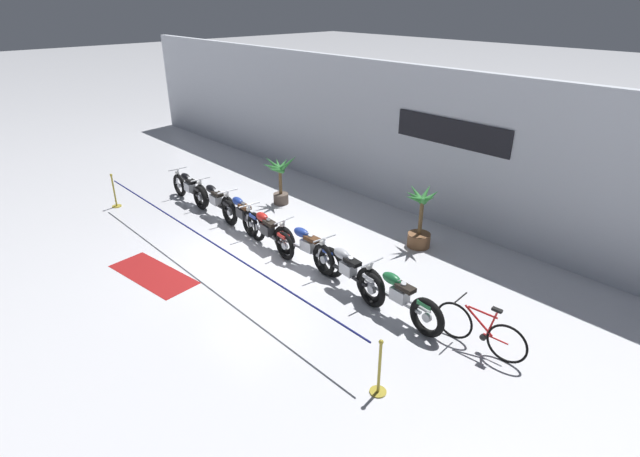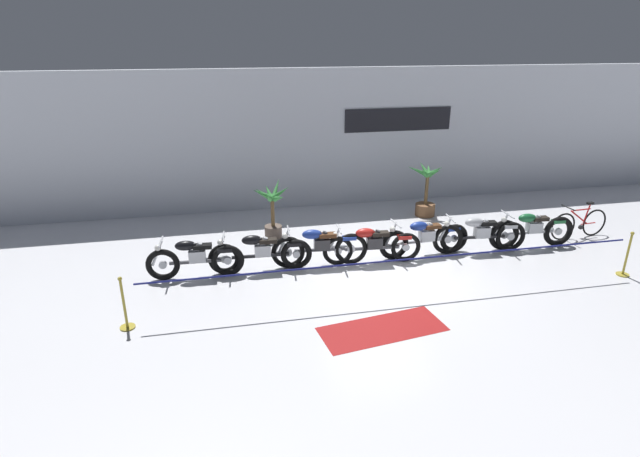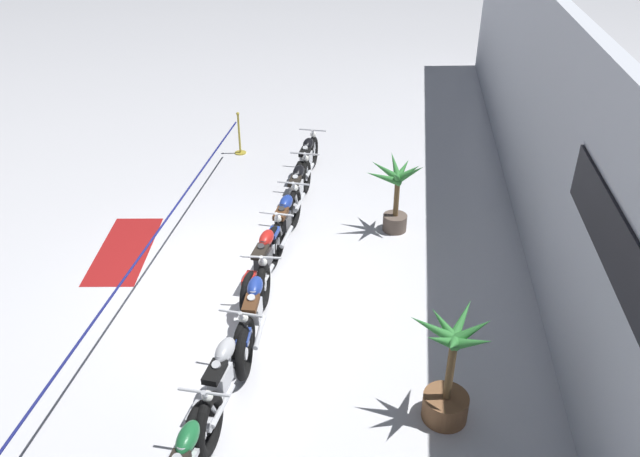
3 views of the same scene
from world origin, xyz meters
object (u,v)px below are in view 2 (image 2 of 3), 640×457
(motorcycle_blue_2, at_px, (319,247))
(stanchion_far_left, at_px, (333,273))
(motorcycle_green_6, at_px, (531,230))
(motorcycle_blue_4, at_px, (424,238))
(motorcycle_red_3, at_px, (372,245))
(potted_palm_right_of_row, at_px, (272,209))
(floor_banner, at_px, (382,329))
(motorcycle_black_1, at_px, (260,253))
(bicycle, at_px, (579,224))
(potted_palm_left_of_row, at_px, (426,193))
(motorcycle_silver_5, at_px, (479,234))
(stanchion_mid_left, at_px, (626,261))
(motorcycle_black_0, at_px, (195,259))

(motorcycle_blue_2, height_order, stanchion_far_left, stanchion_far_left)
(motorcycle_green_6, relative_size, stanchion_far_left, 0.22)
(motorcycle_green_6, bearing_deg, motorcycle_blue_4, 178.08)
(motorcycle_red_3, distance_m, potted_palm_right_of_row, 2.97)
(motorcycle_green_6, distance_m, floor_banner, 5.67)
(motorcycle_black_1, distance_m, motorcycle_blue_2, 1.37)
(motorcycle_black_1, bearing_deg, motorcycle_blue_4, 0.77)
(bicycle, bearing_deg, potted_palm_left_of_row, 142.68)
(motorcycle_black_1, height_order, potted_palm_left_of_row, potted_palm_left_of_row)
(motorcycle_silver_5, distance_m, bicycle, 3.09)
(motorcycle_green_6, height_order, potted_palm_right_of_row, potted_palm_right_of_row)
(motorcycle_black_1, distance_m, stanchion_mid_left, 8.22)
(potted_palm_left_of_row, bearing_deg, motorcycle_black_0, -156.83)
(motorcycle_black_0, height_order, motorcycle_blue_2, motorcycle_blue_2)
(motorcycle_black_0, xyz_separation_m, bicycle, (9.93, 0.33, -0.06))
(motorcycle_blue_2, relative_size, motorcycle_silver_5, 0.95)
(motorcycle_red_3, bearing_deg, motorcycle_green_6, 0.77)
(motorcycle_black_1, xyz_separation_m, stanchion_mid_left, (8.00, -1.88, -0.10))
(potted_palm_left_of_row, bearing_deg, potted_palm_right_of_row, -170.03)
(motorcycle_blue_4, bearing_deg, floor_banner, -124.57)
(motorcycle_blue_2, height_order, motorcycle_green_6, motorcycle_green_6)
(motorcycle_silver_5, height_order, potted_palm_right_of_row, potted_palm_right_of_row)
(potted_palm_right_of_row, bearing_deg, motorcycle_blue_4, -29.08)
(motorcycle_blue_2, height_order, motorcycle_blue_4, motorcycle_blue_2)
(bicycle, relative_size, potted_palm_left_of_row, 1.08)
(motorcycle_red_3, relative_size, stanchion_far_left, 0.22)
(motorcycle_blue_2, distance_m, stanchion_mid_left, 6.89)
(motorcycle_blue_4, xyz_separation_m, potted_palm_right_of_row, (-3.47, 1.93, 0.34))
(motorcycle_blue_2, relative_size, bicycle, 1.28)
(motorcycle_black_1, relative_size, motorcycle_green_6, 1.03)
(motorcycle_silver_5, relative_size, motorcycle_green_6, 1.04)
(motorcycle_black_0, relative_size, stanchion_far_left, 0.20)
(motorcycle_black_1, height_order, motorcycle_silver_5, motorcycle_silver_5)
(motorcycle_blue_2, distance_m, motorcycle_red_3, 1.25)
(motorcycle_black_1, relative_size, stanchion_mid_left, 2.24)
(stanchion_mid_left, bearing_deg, potted_palm_left_of_row, 120.96)
(motorcycle_black_1, relative_size, motorcycle_silver_5, 0.99)
(bicycle, xyz_separation_m, floor_banner, (-6.52, -3.20, -0.40))
(motorcycle_red_3, relative_size, floor_banner, 1.01)
(motorcycle_red_3, distance_m, motorcycle_silver_5, 2.80)
(potted_palm_left_of_row, xyz_separation_m, stanchion_far_left, (-3.94, -4.69, 0.03))
(motorcycle_blue_4, bearing_deg, motorcycle_silver_5, -3.44)
(potted_palm_right_of_row, relative_size, stanchion_far_left, 0.15)
(stanchion_mid_left, bearing_deg, motorcycle_blue_4, 154.20)
(motorcycle_silver_5, bearing_deg, stanchion_mid_left, -35.54)
(potted_palm_right_of_row, relative_size, floor_banner, 0.67)
(motorcycle_blue_2, distance_m, bicycle, 7.12)
(motorcycle_black_0, distance_m, floor_banner, 4.48)
(stanchion_far_left, height_order, floor_banner, stanchion_far_left)
(motorcycle_silver_5, xyz_separation_m, motorcycle_green_6, (1.43, -0.01, -0.00))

